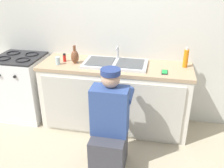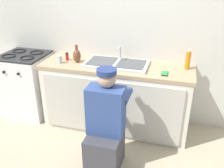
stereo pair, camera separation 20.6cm
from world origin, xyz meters
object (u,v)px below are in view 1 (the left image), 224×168
object	(u,v)px
sink_double_basin	(115,63)
vase_decorative	(75,56)
stove_range	(23,87)
plumber_person	(109,128)
spice_bottle_red	(64,58)
soap_bottle_orange	(186,58)
water_glass	(58,61)
cell_phone	(165,72)

from	to	relation	value
sink_double_basin	vase_decorative	size ratio (longest dim) A/B	3.48
sink_double_basin	stove_range	size ratio (longest dim) A/B	0.87
sink_double_basin	stove_range	world-z (taller)	sink_double_basin
stove_range	plumber_person	distance (m)	1.62
stove_range	spice_bottle_red	bearing A→B (deg)	-0.42
spice_bottle_red	vase_decorative	size ratio (longest dim) A/B	0.46
plumber_person	soap_bottle_orange	xyz separation A→B (m)	(0.77, 0.86, 0.54)
sink_double_basin	plumber_person	xyz separation A→B (m)	(0.09, -0.77, -0.44)
sink_double_basin	water_glass	size ratio (longest dim) A/B	8.00
water_glass	cell_phone	bearing A→B (deg)	-0.21
cell_phone	water_glass	bearing A→B (deg)	179.79
sink_double_basin	spice_bottle_red	world-z (taller)	sink_double_basin
plumber_person	vase_decorative	size ratio (longest dim) A/B	4.80
spice_bottle_red	cell_phone	xyz separation A→B (m)	(1.28, -0.13, -0.04)
plumber_person	cell_phone	bearing A→B (deg)	50.02
soap_bottle_orange	water_glass	distance (m)	1.58
soap_bottle_orange	water_glass	size ratio (longest dim) A/B	2.50
stove_range	water_glass	xyz separation A→B (m)	(0.63, -0.13, 0.48)
sink_double_basin	cell_phone	distance (m)	0.63
sink_double_basin	stove_range	xyz separation A→B (m)	(-1.34, -0.00, -0.45)
water_glass	vase_decorative	world-z (taller)	vase_decorative
soap_bottle_orange	cell_phone	size ratio (longest dim) A/B	1.79
stove_range	plumber_person	bearing A→B (deg)	-28.17
sink_double_basin	stove_range	distance (m)	1.42
spice_bottle_red	cell_phone	world-z (taller)	spice_bottle_red
stove_range	water_glass	distance (m)	0.81
plumber_person	soap_bottle_orange	size ratio (longest dim) A/B	4.42
soap_bottle_orange	water_glass	xyz separation A→B (m)	(-1.56, -0.23, -0.06)
spice_bottle_red	soap_bottle_orange	bearing A→B (deg)	3.66
plumber_person	vase_decorative	bearing A→B (deg)	129.63
soap_bottle_orange	spice_bottle_red	distance (m)	1.53
water_glass	vase_decorative	bearing A→B (deg)	25.35
soap_bottle_orange	cell_phone	distance (m)	0.35
plumber_person	cell_phone	xyz separation A→B (m)	(0.53, 0.63, 0.43)
soap_bottle_orange	cell_phone	xyz separation A→B (m)	(-0.24, -0.23, -0.11)
spice_bottle_red	vase_decorative	distance (m)	0.17
spice_bottle_red	sink_double_basin	bearing A→B (deg)	0.61
stove_range	plumber_person	xyz separation A→B (m)	(1.43, -0.77, 0.01)
stove_range	vase_decorative	size ratio (longest dim) A/B	3.98
stove_range	vase_decorative	bearing A→B (deg)	-2.77
cell_phone	vase_decorative	bearing A→B (deg)	175.04
sink_double_basin	vase_decorative	bearing A→B (deg)	-175.28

